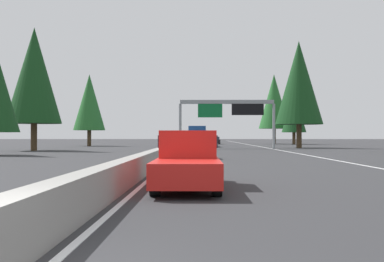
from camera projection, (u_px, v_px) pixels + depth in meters
ground_plane at (184, 147)px, 65.04m from camera, size 320.00×320.00×0.00m
median_barrier at (186, 142)px, 85.05m from camera, size 180.00×0.56×0.90m
shoulder_stripe_right at (256, 146)px, 74.86m from camera, size 160.00×0.16×0.01m
shoulder_stripe_median at (187, 146)px, 75.04m from camera, size 160.00×0.16×0.01m
sign_gantry_overhead at (228, 110)px, 59.78m from camera, size 0.50×12.68×6.38m
pickup_far_left at (188, 159)px, 14.92m from camera, size 5.60×2.00×1.86m
sedan_mid_left at (197, 149)px, 33.48m from camera, size 4.40×1.80×1.47m
sedan_far_center at (198, 143)px, 61.37m from camera, size 4.40×1.80×1.47m
sedan_near_center at (215, 141)px, 90.64m from camera, size 4.40×1.80×1.47m
bus_distant_a at (197, 135)px, 71.10m from camera, size 11.50×2.55×3.10m
oncoming_near at (168, 140)px, 75.00m from camera, size 5.60×2.00×1.86m
conifer_right_mid at (299, 83)px, 62.80m from camera, size 6.51×6.51×14.79m
conifer_right_far at (294, 111)px, 87.41m from camera, size 4.66×4.66×10.60m
conifer_right_distant at (274, 102)px, 93.10m from camera, size 6.28×6.28×14.27m
conifer_left_near at (34, 76)px, 51.30m from camera, size 6.13×6.13×13.94m
conifer_left_mid at (89, 102)px, 74.05m from camera, size 5.15×5.15×11.71m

